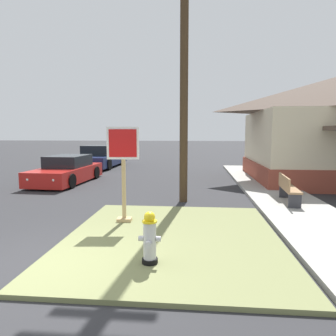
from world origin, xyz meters
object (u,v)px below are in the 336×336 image
at_px(manhole_cover, 117,218).
at_px(stop_sign, 124,174).
at_px(parked_sedan_red, 67,171).
at_px(street_bench, 288,188).
at_px(utility_pole, 184,36).
at_px(fire_hydrant, 150,239).
at_px(pickup_truck_navy, 101,158).

bearing_deg(manhole_cover, stop_sign, -58.60).
distance_m(parked_sedan_red, street_bench, 9.55).
bearing_deg(parked_sedan_red, stop_sign, -55.62).
distance_m(stop_sign, street_bench, 5.25).
bearing_deg(street_bench, parked_sedan_red, 157.04).
distance_m(parked_sedan_red, utility_pole, 8.05).
bearing_deg(stop_sign, manhole_cover, 121.40).
bearing_deg(fire_hydrant, parked_sedan_red, 121.45).
xyz_separation_m(stop_sign, utility_pole, (1.39, 2.65, 4.07)).
relative_size(manhole_cover, street_bench, 0.43).
bearing_deg(utility_pole, manhole_cover, -128.90).
bearing_deg(manhole_cover, pickup_truck_navy, 109.49).
relative_size(fire_hydrant, parked_sedan_red, 0.20).
bearing_deg(stop_sign, street_bench, 26.27).
bearing_deg(manhole_cover, fire_hydrant, -65.29).
xyz_separation_m(fire_hydrant, pickup_truck_navy, (-5.49, 14.64, 0.11)).
relative_size(parked_sedan_red, utility_pole, 0.44).
relative_size(parked_sedan_red, pickup_truck_navy, 0.80).
xyz_separation_m(street_bench, utility_pole, (-3.28, 0.35, 4.75)).
bearing_deg(parked_sedan_red, pickup_truck_navy, 93.25).
xyz_separation_m(fire_hydrant, parked_sedan_red, (-5.13, 8.40, 0.04)).
relative_size(fire_hydrant, street_bench, 0.55).
height_order(stop_sign, utility_pole, utility_pole).
distance_m(fire_hydrant, pickup_truck_navy, 15.63).
height_order(stop_sign, street_bench, stop_sign).
height_order(pickup_truck_navy, street_bench, pickup_truck_navy).
relative_size(stop_sign, utility_pole, 0.23).
relative_size(stop_sign, parked_sedan_red, 0.53).
bearing_deg(stop_sign, utility_pole, 62.41).
bearing_deg(pickup_truck_navy, fire_hydrant, -69.45).
distance_m(fire_hydrant, utility_pole, 6.98).
height_order(fire_hydrant, parked_sedan_red, parked_sedan_red).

